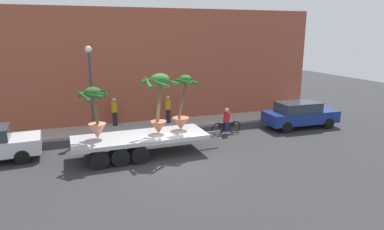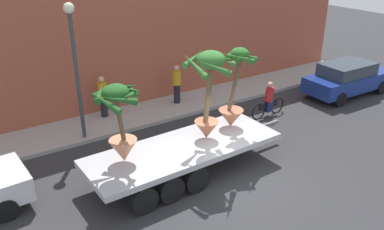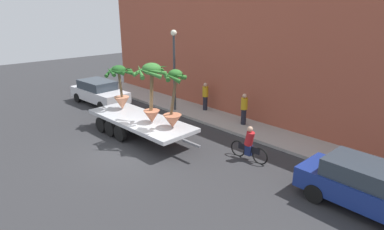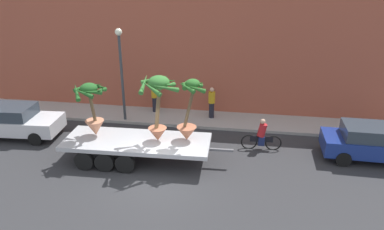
% 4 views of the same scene
% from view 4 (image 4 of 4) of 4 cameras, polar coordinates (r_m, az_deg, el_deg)
% --- Properties ---
extents(ground_plane, '(60.00, 60.00, 0.00)m').
position_cam_4_polar(ground_plane, '(14.60, -5.54, -10.14)').
color(ground_plane, '#2D2D30').
extents(sidewalk, '(24.00, 2.20, 0.15)m').
position_cam_4_polar(sidewalk, '(19.84, -1.28, -0.48)').
color(sidewalk, '#A39E99').
rests_on(sidewalk, ground).
extents(building_facade, '(24.00, 1.20, 7.12)m').
position_cam_4_polar(building_facade, '(20.37, -0.51, 10.46)').
color(building_facade, '#9E4C38').
rests_on(building_facade, ground).
extents(flatbed_trailer, '(7.23, 2.39, 0.98)m').
position_cam_4_polar(flatbed_trailer, '(15.75, -9.59, -4.53)').
color(flatbed_trailer, '#B7BABF').
rests_on(flatbed_trailer, ground).
extents(potted_palm_rear, '(1.57, 1.54, 2.36)m').
position_cam_4_polar(potted_palm_rear, '(15.91, -15.43, 1.12)').
color(potted_palm_rear, tan).
rests_on(potted_palm_rear, flatbed_trailer).
extents(potted_palm_middle, '(1.72, 1.77, 2.85)m').
position_cam_4_polar(potted_palm_middle, '(14.69, -5.34, 2.08)').
color(potted_palm_middle, '#B26647').
rests_on(potted_palm_middle, flatbed_trailer).
extents(potted_palm_front, '(1.26, 1.16, 2.70)m').
position_cam_4_polar(potted_palm_front, '(14.90, -0.47, 0.18)').
color(potted_palm_front, '#B26647').
rests_on(potted_palm_front, flatbed_trailer).
extents(cyclist, '(1.84, 0.36, 1.54)m').
position_cam_4_polar(cyclist, '(16.75, 10.91, -3.28)').
color(cyclist, black).
rests_on(cyclist, ground).
extents(parked_car, '(4.52, 1.89, 1.58)m').
position_cam_4_polar(parked_car, '(17.42, 26.96, -3.87)').
color(parked_car, navy).
rests_on(parked_car, ground).
extents(trailing_car, '(4.69, 2.11, 1.58)m').
position_cam_4_polar(trailing_car, '(19.72, -26.54, -0.78)').
color(trailing_car, silver).
rests_on(trailing_car, ground).
extents(pedestrian_near_gate, '(0.36, 0.36, 1.71)m').
position_cam_4_polar(pedestrian_near_gate, '(19.44, 3.12, 2.06)').
color(pedestrian_near_gate, black).
rests_on(pedestrian_near_gate, sidewalk).
extents(pedestrian_far_left, '(0.36, 0.36, 1.71)m').
position_cam_4_polar(pedestrian_far_left, '(20.33, -5.91, 2.92)').
color(pedestrian_far_left, black).
rests_on(pedestrian_far_left, sidewalk).
extents(street_lamp, '(0.36, 0.36, 4.83)m').
position_cam_4_polar(street_lamp, '(18.85, -11.13, 7.99)').
color(street_lamp, '#383D42').
rests_on(street_lamp, sidewalk).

